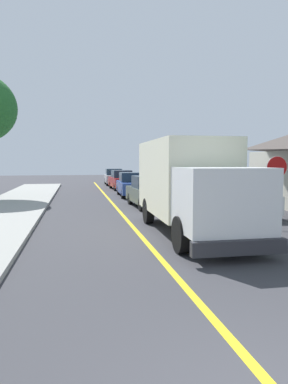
% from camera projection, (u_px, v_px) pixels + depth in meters
% --- Properties ---
extents(centre_line_yellow, '(0.16, 56.00, 0.01)m').
position_uv_depth(centre_line_yellow, '(134.00, 228.00, 12.77)').
color(centre_line_yellow, gold).
rests_on(centre_line_yellow, ground).
extents(box_truck, '(2.48, 7.21, 3.20)m').
position_uv_depth(box_truck, '(190.00, 182.00, 11.83)').
color(box_truck, '#F2EDCC').
rests_on(box_truck, ground).
extents(parked_car_near, '(1.99, 4.47, 1.67)m').
position_uv_depth(parked_car_near, '(150.00, 192.00, 18.53)').
color(parked_car_near, '#4C564C').
rests_on(parked_car_near, ground).
extents(parked_car_mid, '(1.90, 4.44, 1.67)m').
position_uv_depth(parked_car_mid, '(132.00, 185.00, 24.20)').
color(parked_car_mid, '#2D4793').
rests_on(parked_car_mid, ground).
extents(parked_car_far, '(1.99, 4.47, 1.67)m').
position_uv_depth(parked_car_far, '(122.00, 180.00, 30.17)').
color(parked_car_far, maroon).
rests_on(parked_car_far, ground).
extents(parked_car_furthest, '(1.90, 4.44, 1.67)m').
position_uv_depth(parked_car_furthest, '(114.00, 177.00, 36.06)').
color(parked_car_furthest, '#B7B7BC').
rests_on(parked_car_furthest, ground).
extents(parked_van_across, '(1.96, 4.46, 1.67)m').
position_uv_depth(parked_van_across, '(238.00, 198.00, 15.81)').
color(parked_van_across, silver).
rests_on(parked_van_across, ground).
extents(stop_sign, '(0.80, 0.10, 2.65)m').
position_uv_depth(stop_sign, '(277.00, 178.00, 12.28)').
color(stop_sign, gray).
rests_on(stop_sign, ground).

